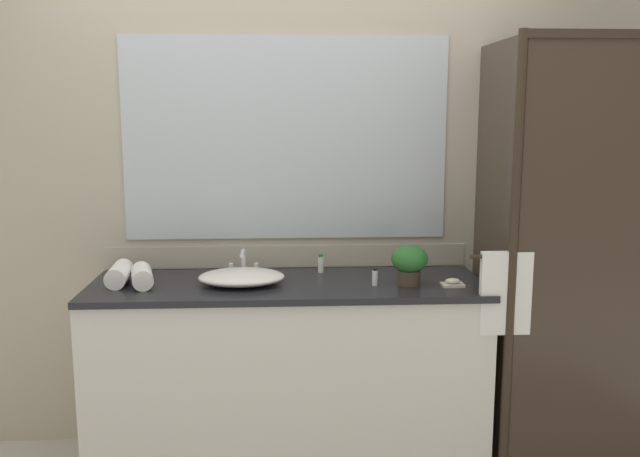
% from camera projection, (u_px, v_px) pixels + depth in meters
% --- Properties ---
extents(wall_back_with_mirror, '(4.40, 0.06, 2.60)m').
position_uv_depth(wall_back_with_mirror, '(286.00, 186.00, 3.40)').
color(wall_back_with_mirror, '#B2A893').
rests_on(wall_back_with_mirror, ground_plane).
extents(vanity_cabinet, '(1.80, 0.58, 0.90)m').
position_uv_depth(vanity_cabinet, '(288.00, 375.00, 3.21)').
color(vanity_cabinet, silver).
rests_on(vanity_cabinet, ground_plane).
extents(shower_enclosure, '(1.20, 0.59, 2.00)m').
position_uv_depth(shower_enclosure, '(578.00, 262.00, 2.99)').
color(shower_enclosure, '#2D2319').
rests_on(shower_enclosure, ground_plane).
extents(sink_basin, '(0.39, 0.30, 0.07)m').
position_uv_depth(sink_basin, '(241.00, 277.00, 3.09)').
color(sink_basin, white).
rests_on(sink_basin, vanity_cabinet).
extents(faucet, '(0.17, 0.15, 0.13)m').
position_uv_depth(faucet, '(244.00, 266.00, 3.26)').
color(faucet, silver).
rests_on(faucet, vanity_cabinet).
extents(potted_plant, '(0.17, 0.17, 0.18)m').
position_uv_depth(potted_plant, '(409.00, 262.00, 3.07)').
color(potted_plant, '#473828').
rests_on(potted_plant, vanity_cabinet).
extents(soap_dish, '(0.10, 0.07, 0.04)m').
position_uv_depth(soap_dish, '(453.00, 283.00, 3.06)').
color(soap_dish, silver).
rests_on(soap_dish, vanity_cabinet).
extents(amenity_bottle_shampoo, '(0.03, 0.03, 0.08)m').
position_uv_depth(amenity_bottle_shampoo, '(375.00, 277.00, 3.07)').
color(amenity_bottle_shampoo, silver).
rests_on(amenity_bottle_shampoo, vanity_cabinet).
extents(amenity_bottle_body_wash, '(0.03, 0.03, 0.09)m').
position_uv_depth(amenity_bottle_body_wash, '(321.00, 264.00, 3.32)').
color(amenity_bottle_body_wash, white).
rests_on(amenity_bottle_body_wash, vanity_cabinet).
extents(rolled_towel_near_edge, '(0.11, 0.24, 0.09)m').
position_uv_depth(rolled_towel_near_edge, '(119.00, 274.00, 3.09)').
color(rolled_towel_near_edge, white).
rests_on(rolled_towel_near_edge, vanity_cabinet).
extents(rolled_towel_middle, '(0.14, 0.23, 0.09)m').
position_uv_depth(rolled_towel_middle, '(142.00, 276.00, 3.06)').
color(rolled_towel_middle, white).
rests_on(rolled_towel_middle, vanity_cabinet).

